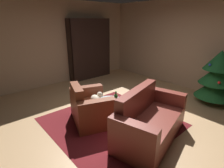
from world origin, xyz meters
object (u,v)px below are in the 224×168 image
bottle_on_table (116,100)px  armchair_red (90,108)px  couch_red (149,122)px  decorated_tree (217,77)px  coffee_table (110,104)px  bookshelf_unit (92,50)px  book_stack_on_table (113,101)px

bottle_on_table → armchair_red: bearing=-144.5°
couch_red → decorated_tree: (0.19, 2.50, 0.40)m
decorated_tree → coffee_table: bearing=-112.1°
bookshelf_unit → coffee_table: (2.90, -1.62, -0.62)m
armchair_red → bottle_on_table: (0.45, 0.32, 0.26)m
bookshelf_unit → armchair_red: (2.63, -1.94, -0.71)m
couch_red → book_stack_on_table: size_ratio=8.03×
armchair_red → bottle_on_table: bearing=35.5°
armchair_red → couch_red: (1.17, 0.50, 0.00)m
armchair_red → bottle_on_table: armchair_red is taller
bottle_on_table → decorated_tree: bearing=71.3°
couch_red → bottle_on_table: bearing=-166.1°
bookshelf_unit → decorated_tree: 4.13m
bookshelf_unit → couch_red: bookshelf_unit is taller
couch_red → book_stack_on_table: 0.88m
bookshelf_unit → coffee_table: bearing=-29.3°
couch_red → coffee_table: size_ratio=2.69×
book_stack_on_table → decorated_tree: decorated_tree is taller
bookshelf_unit → couch_red: (3.80, -1.44, -0.71)m
bookshelf_unit → armchair_red: size_ratio=1.81×
coffee_table → bottle_on_table: bearing=1.0°
book_stack_on_table → decorated_tree: size_ratio=0.16×
couch_red → decorated_tree: size_ratio=1.30×
decorated_tree → book_stack_on_table: bearing=-111.6°
armchair_red → coffee_table: bearing=50.0°
coffee_table → book_stack_on_table: (0.05, 0.04, 0.08)m
coffee_table → decorated_tree: decorated_tree is taller
armchair_red → bottle_on_table: 0.61m
coffee_table → book_stack_on_table: bearing=42.3°
armchair_red → bottle_on_table: size_ratio=4.02×
book_stack_on_table → bottle_on_table: bearing=-16.2°
coffee_table → book_stack_on_table: size_ratio=2.98×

